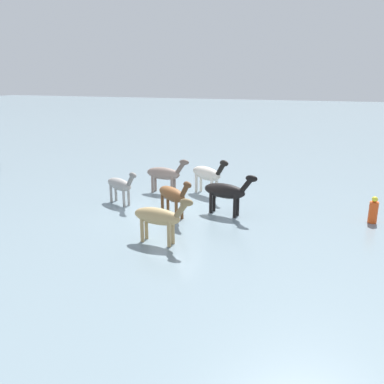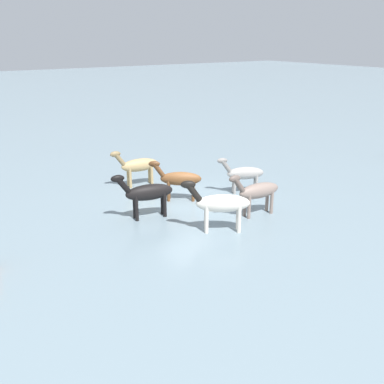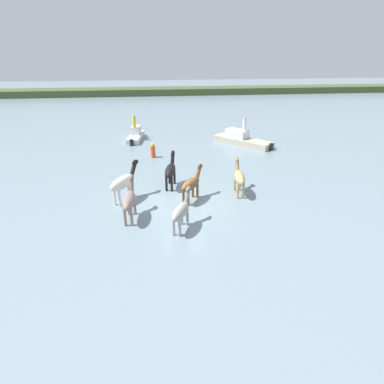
# 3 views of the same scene
# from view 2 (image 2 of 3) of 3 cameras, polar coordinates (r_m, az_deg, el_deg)

# --- Properties ---
(ground_plane) EXTENTS (169.25, 169.25, 0.00)m
(ground_plane) POSITION_cam_2_polar(r_m,az_deg,el_deg) (19.26, -0.20, -1.25)
(ground_plane) COLOR gray
(horse_dark_mare) EXTENTS (1.62, 2.10, 1.80)m
(horse_dark_mare) POSITION_cam_2_polar(r_m,az_deg,el_deg) (19.12, -1.72, 1.74)
(horse_dark_mare) COLOR brown
(horse_dark_mare) RESTS_ON ground_plane
(horse_pinto_flank) EXTENTS (0.74, 2.39, 1.85)m
(horse_pinto_flank) POSITION_cam_2_polar(r_m,az_deg,el_deg) (21.20, -7.09, 3.49)
(horse_pinto_flank) COLOR tan
(horse_pinto_flank) RESTS_ON ground_plane
(horse_gray_outer) EXTENTS (1.71, 2.38, 2.00)m
(horse_gray_outer) POSITION_cam_2_polar(r_m,az_deg,el_deg) (16.03, 3.73, -1.52)
(horse_gray_outer) COLOR silver
(horse_gray_outer) RESTS_ON ground_plane
(horse_mid_herd) EXTENTS (0.97, 2.50, 1.93)m
(horse_mid_herd) POSITION_cam_2_polar(r_m,az_deg,el_deg) (17.30, -5.90, -0.09)
(horse_mid_herd) COLOR black
(horse_mid_herd) RESTS_ON ground_plane
(horse_lead) EXTENTS (0.73, 2.42, 1.87)m
(horse_lead) POSITION_cam_2_polar(r_m,az_deg,el_deg) (17.67, 8.54, 0.11)
(horse_lead) COLOR gray
(horse_lead) RESTS_ON ground_plane
(horse_dun_straggler) EXTENTS (1.28, 2.13, 1.72)m
(horse_dun_straggler) POSITION_cam_2_polar(r_m,az_deg,el_deg) (20.19, 6.78, 2.44)
(horse_dun_straggler) COLOR #9E9993
(horse_dun_straggler) RESTS_ON ground_plane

